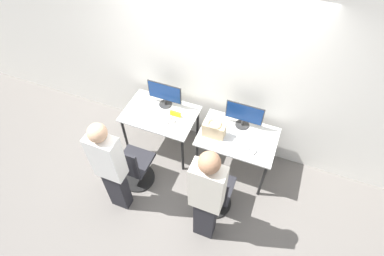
% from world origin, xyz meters
% --- Properties ---
extents(ground_plane, '(20.00, 20.00, 0.00)m').
position_xyz_m(ground_plane, '(0.00, 0.00, 0.00)').
color(ground_plane, slate).
extents(wall_back, '(12.00, 0.05, 2.80)m').
position_xyz_m(wall_back, '(0.00, 0.83, 1.40)').
color(wall_back, silver).
rests_on(wall_back, ground_plane).
extents(desk_left, '(1.04, 0.70, 0.75)m').
position_xyz_m(desk_left, '(-0.58, 0.35, 0.66)').
color(desk_left, silver).
rests_on(desk_left, ground_plane).
extents(monitor_left, '(0.51, 0.19, 0.39)m').
position_xyz_m(monitor_left, '(-0.58, 0.55, 0.96)').
color(monitor_left, '#2D2D2D').
rests_on(monitor_left, desk_left).
extents(keyboard_left, '(0.39, 0.17, 0.02)m').
position_xyz_m(keyboard_left, '(-0.58, 0.27, 0.76)').
color(keyboard_left, silver).
rests_on(keyboard_left, desk_left).
extents(mouse_left, '(0.06, 0.09, 0.03)m').
position_xyz_m(mouse_left, '(-0.33, 0.28, 0.77)').
color(mouse_left, silver).
rests_on(mouse_left, desk_left).
extents(office_chair_left, '(0.48, 0.48, 0.91)m').
position_xyz_m(office_chair_left, '(-0.66, -0.41, 0.38)').
color(office_chair_left, black).
rests_on(office_chair_left, ground_plane).
extents(person_left, '(0.36, 0.21, 1.62)m').
position_xyz_m(person_left, '(-0.68, -0.77, 0.88)').
color(person_left, '#232328').
rests_on(person_left, ground_plane).
extents(desk_right, '(1.04, 0.70, 0.75)m').
position_xyz_m(desk_right, '(0.58, 0.35, 0.66)').
color(desk_right, silver).
rests_on(desk_right, ground_plane).
extents(monitor_right, '(0.51, 0.19, 0.39)m').
position_xyz_m(monitor_right, '(0.58, 0.57, 0.96)').
color(monitor_right, '#2D2D2D').
rests_on(monitor_right, desk_right).
extents(keyboard_right, '(0.39, 0.17, 0.02)m').
position_xyz_m(keyboard_right, '(0.58, 0.19, 0.76)').
color(keyboard_right, silver).
rests_on(keyboard_right, desk_right).
extents(mouse_right, '(0.06, 0.09, 0.03)m').
position_xyz_m(mouse_right, '(0.84, 0.17, 0.77)').
color(mouse_right, silver).
rests_on(mouse_right, desk_right).
extents(office_chair_right, '(0.48, 0.48, 0.91)m').
position_xyz_m(office_chair_right, '(0.51, -0.37, 0.38)').
color(office_chair_right, black).
rests_on(office_chair_right, ground_plane).
extents(person_right, '(0.36, 0.22, 1.69)m').
position_xyz_m(person_right, '(0.52, -0.73, 0.92)').
color(person_right, '#232328').
rests_on(person_right, ground_plane).
extents(handbag, '(0.30, 0.18, 0.25)m').
position_xyz_m(handbag, '(0.27, 0.25, 0.86)').
color(handbag, tan).
rests_on(handbag, desk_right).
extents(placard_left, '(0.16, 0.03, 0.08)m').
position_xyz_m(placard_left, '(-0.35, 0.39, 0.79)').
color(placard_left, yellow).
rests_on(placard_left, desk_left).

